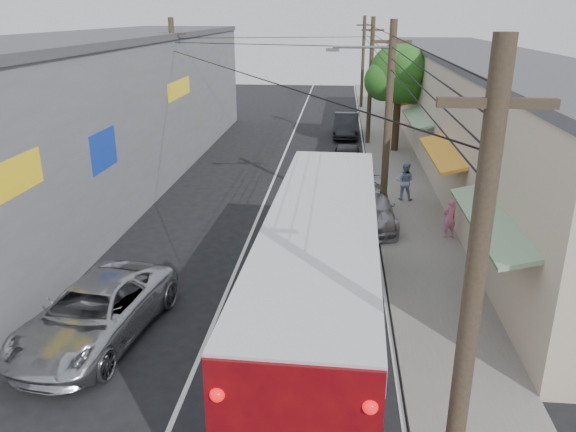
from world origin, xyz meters
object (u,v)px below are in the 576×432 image
object	(u,v)px
jeepney	(95,313)
pedestrian_far	(405,181)
parked_suv	(368,207)
parked_car_mid	(347,159)
pedestrian_near	(449,218)
coach_bus	(321,275)
parked_car_far	(346,125)

from	to	relation	value
jeepney	pedestrian_far	distance (m)	15.52
parked_suv	pedestrian_far	distance (m)	3.53
jeepney	parked_car_mid	bearing A→B (deg)	76.80
parked_suv	parked_car_mid	distance (m)	8.05
parked_suv	pedestrian_far	xyz separation A→B (m)	(1.77, 3.04, 0.27)
parked_car_mid	pedestrian_near	bearing A→B (deg)	-68.05
coach_bus	parked_car_mid	bearing A→B (deg)	88.98
parked_car_mid	pedestrian_far	bearing A→B (deg)	-62.54
parked_suv	parked_car_far	world-z (taller)	parked_car_far
parked_suv	parked_car_mid	size ratio (longest dim) A/B	1.19
parked_car_mid	parked_car_far	xyz separation A→B (m)	(0.00, 9.42, 0.07)
parked_car_far	pedestrian_near	size ratio (longest dim) A/B	3.11
coach_bus	parked_car_mid	xyz separation A→B (m)	(0.80, 16.90, -1.16)
pedestrian_near	coach_bus	bearing A→B (deg)	36.22
pedestrian_near	parked_car_mid	bearing A→B (deg)	-90.17
jeepney	parked_suv	bearing A→B (deg)	59.26
parked_car_far	pedestrian_near	distance (m)	19.27
jeepney	pedestrian_near	bearing A→B (deg)	44.93
jeepney	pedestrian_far	xyz separation A→B (m)	(9.28, 12.44, 0.23)
coach_bus	parked_suv	xyz separation A→B (m)	(1.60, 8.89, -1.16)
pedestrian_near	pedestrian_far	xyz separation A→B (m)	(-1.23, 4.50, 0.10)
parked_suv	parked_car_far	xyz separation A→B (m)	(-0.80, 17.43, 0.06)
jeepney	parked_car_mid	size ratio (longest dim) A/B	1.31
parked_car_mid	pedestrian_near	size ratio (longest dim) A/B	2.75
parked_car_far	pedestrian_far	world-z (taller)	pedestrian_far
pedestrian_near	jeepney	bearing A→B (deg)	15.03
parked_suv	parked_car_far	size ratio (longest dim) A/B	1.05
coach_bus	parked_suv	distance (m)	9.11
parked_car_mid	pedestrian_near	distance (m)	10.21
pedestrian_far	parked_car_mid	bearing A→B (deg)	-48.34
parked_suv	parked_car_mid	xyz separation A→B (m)	(-0.80, 8.01, -0.01)
coach_bus	parked_suv	bearing A→B (deg)	81.50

